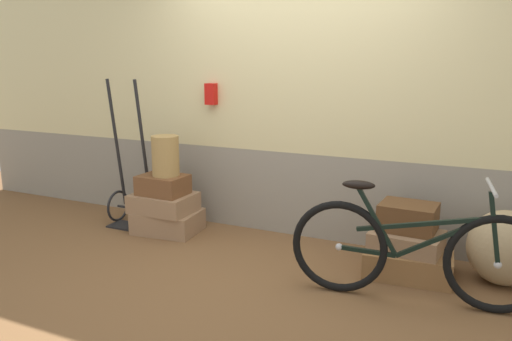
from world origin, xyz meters
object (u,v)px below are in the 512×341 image
(wicker_basket, at_px, (165,156))
(suitcase_2, at_px, (163,185))
(burlap_sack, at_px, (505,248))
(luggage_trolley, at_px, (131,193))
(suitcase_3, at_px, (409,262))
(bicycle, at_px, (414,252))
(suitcase_1, at_px, (164,203))
(suitcase_0, at_px, (168,221))
(suitcase_5, at_px, (408,217))
(suitcase_4, at_px, (407,241))

(wicker_basket, bearing_deg, suitcase_2, -157.96)
(wicker_basket, bearing_deg, burlap_sack, 1.93)
(burlap_sack, bearing_deg, suitcase_2, -177.84)
(wicker_basket, relative_size, luggage_trolley, 0.26)
(suitcase_3, xyz_separation_m, burlap_sack, (0.65, 0.12, 0.18))
(suitcase_2, height_order, bicycle, bicycle)
(suitcase_3, bearing_deg, burlap_sack, 6.17)
(suitcase_1, height_order, burlap_sack, burlap_sack)
(suitcase_3, bearing_deg, suitcase_2, 175.63)
(luggage_trolley, bearing_deg, suitcase_1, -7.12)
(burlap_sack, height_order, bicycle, bicycle)
(suitcase_0, xyz_separation_m, suitcase_5, (2.20, 0.01, 0.34))
(suitcase_2, relative_size, luggage_trolley, 0.30)
(suitcase_3, distance_m, suitcase_5, 0.35)
(suitcase_4, height_order, burlap_sack, burlap_sack)
(suitcase_0, xyz_separation_m, luggage_trolley, (-0.45, 0.04, 0.22))
(suitcase_2, distance_m, luggage_trolley, 0.46)
(burlap_sack, bearing_deg, suitcase_5, -173.71)
(luggage_trolley, bearing_deg, suitcase_5, -0.67)
(suitcase_0, relative_size, suitcase_5, 1.43)
(bicycle, bearing_deg, suitcase_3, 101.34)
(suitcase_5, relative_size, bicycle, 0.25)
(suitcase_3, bearing_deg, luggage_trolley, 174.27)
(suitcase_0, bearing_deg, luggage_trolley, 169.65)
(suitcase_2, xyz_separation_m, burlap_sack, (2.90, 0.11, -0.18))
(suitcase_3, relative_size, suitcase_4, 1.24)
(wicker_basket, height_order, bicycle, wicker_basket)
(suitcase_0, bearing_deg, suitcase_1, -158.38)
(wicker_basket, xyz_separation_m, bicycle, (2.31, -0.47, -0.39))
(suitcase_0, xyz_separation_m, suitcase_4, (2.21, -0.04, 0.17))
(bicycle, bearing_deg, burlap_sack, 45.31)
(suitcase_0, height_order, suitcase_4, suitcase_4)
(suitcase_3, relative_size, burlap_sack, 1.14)
(suitcase_2, height_order, suitcase_3, suitcase_2)
(luggage_trolley, relative_size, bicycle, 0.86)
(suitcase_0, bearing_deg, suitcase_2, -130.77)
(suitcase_0, distance_m, suitcase_3, 2.23)
(suitcase_4, bearing_deg, suitcase_2, -175.04)
(luggage_trolley, bearing_deg, wicker_basket, -6.53)
(suitcase_0, height_order, burlap_sack, burlap_sack)
(suitcase_2, bearing_deg, burlap_sack, 2.84)
(bicycle, bearing_deg, luggage_trolley, 169.36)
(suitcase_2, distance_m, suitcase_3, 2.28)
(suitcase_1, bearing_deg, suitcase_3, -1.43)
(luggage_trolley, bearing_deg, suitcase_2, -8.64)
(suitcase_2, relative_size, suitcase_3, 0.68)
(suitcase_5, bearing_deg, burlap_sack, 9.19)
(bicycle, bearing_deg, suitcase_1, 168.74)
(suitcase_2, relative_size, suitcase_5, 1.05)
(suitcase_5, xyz_separation_m, bicycle, (0.12, -0.49, -0.09))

